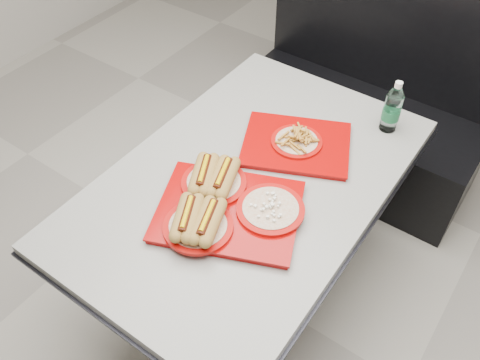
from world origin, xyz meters
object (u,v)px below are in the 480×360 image
Objects in this scene: diner_table at (249,207)px; booth_bench at (364,103)px; tray_far at (296,142)px; water_bottle at (392,109)px; tray_near at (223,205)px.

booth_bench reaches higher than diner_table.
booth_bench reaches higher than tray_far.
diner_table is at bearing -118.47° from water_bottle.
water_bottle reaches higher than diner_table.
water_bottle is at bearing 69.68° from tray_near.
diner_table is 6.40× the size of water_bottle.
tray_far is (0.03, 0.43, -0.01)m from tray_near.
water_bottle is at bearing 51.98° from tray_far.
diner_table is 0.68m from water_bottle.
tray_far is (0.06, -0.85, 0.37)m from booth_bench.
water_bottle reaches higher than tray_near.
tray_far is (0.06, 0.24, 0.19)m from diner_table.
diner_table is 0.31m from tray_far.
tray_far is at bearing -86.29° from booth_bench.
tray_near is (0.02, -1.28, 0.39)m from booth_bench.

